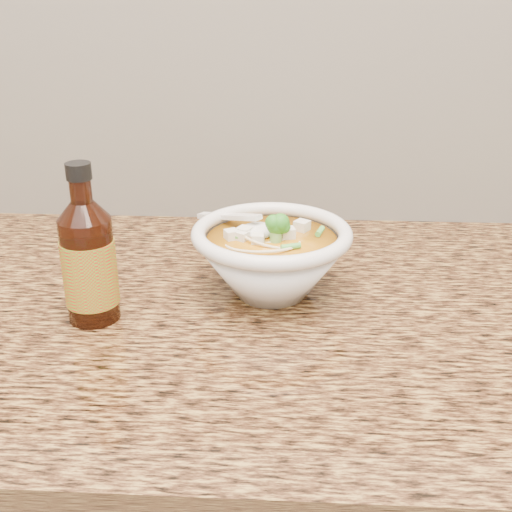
{
  "coord_description": "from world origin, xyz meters",
  "views": [
    {
      "loc": [
        0.02,
        0.95,
        1.29
      ],
      "look_at": [
        -0.02,
        1.7,
        0.95
      ],
      "focal_mm": 45.0,
      "sensor_mm": 36.0,
      "label": 1
    }
  ],
  "objects": [
    {
      "name": "counter_slab",
      "position": [
        0.0,
        1.68,
        0.88
      ],
      "size": [
        4.0,
        0.68,
        0.04
      ],
      "primitive_type": "cube",
      "color": "olive",
      "rests_on": "cabinet"
    },
    {
      "name": "soup_bowl",
      "position": [
        -0.01,
        1.7,
        0.95
      ],
      "size": [
        0.21,
        0.21,
        0.11
      ],
      "rotation": [
        0.0,
        0.0,
        0.39
      ],
      "color": "silver",
      "rests_on": "counter_slab"
    },
    {
      "name": "hot_sauce_bottle",
      "position": [
        -0.22,
        1.62,
        0.97
      ],
      "size": [
        0.08,
        0.08,
        0.19
      ],
      "rotation": [
        0.0,
        0.0,
        0.31
      ],
      "color": "#321106",
      "rests_on": "counter_slab"
    }
  ]
}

